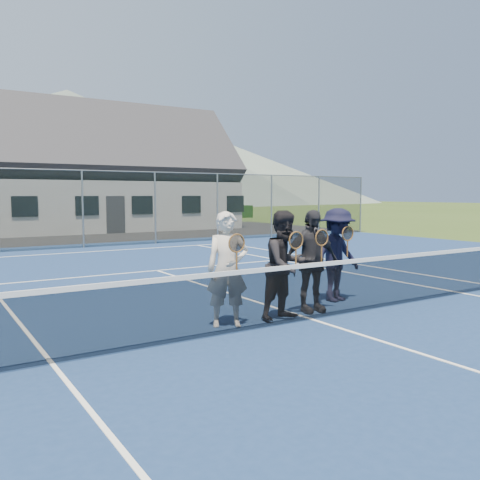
% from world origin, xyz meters
% --- Properties ---
extents(ground, '(220.00, 220.00, 0.00)m').
position_xyz_m(ground, '(0.00, 20.00, 0.00)').
color(ground, '#304518').
rests_on(ground, ground).
extents(court_surface, '(30.00, 30.00, 0.02)m').
position_xyz_m(court_surface, '(0.00, 0.00, 0.01)').
color(court_surface, navy).
rests_on(court_surface, ground).
extents(hedge_row, '(40.00, 1.20, 1.10)m').
position_xyz_m(hedge_row, '(0.00, 32.00, 0.55)').
color(hedge_row, black).
rests_on(hedge_row, ground).
extents(hill_centre, '(120.00, 120.00, 22.00)m').
position_xyz_m(hill_centre, '(20.00, 95.00, 11.00)').
color(hill_centre, '#52635B').
rests_on(hill_centre, ground).
extents(hill_east, '(90.00, 90.00, 14.00)m').
position_xyz_m(hill_east, '(55.00, 95.00, 7.00)').
color(hill_east, slate).
rests_on(hill_east, ground).
extents(court_markings, '(11.03, 23.83, 0.01)m').
position_xyz_m(court_markings, '(0.00, 0.00, 0.02)').
color(court_markings, white).
rests_on(court_markings, court_surface).
extents(tennis_net, '(11.68, 0.08, 1.10)m').
position_xyz_m(tennis_net, '(0.00, 0.00, 0.54)').
color(tennis_net, slate).
rests_on(tennis_net, ground).
extents(perimeter_fence, '(30.07, 0.07, 3.02)m').
position_xyz_m(perimeter_fence, '(0.00, 13.50, 1.52)').
color(perimeter_fence, slate).
rests_on(perimeter_fence, ground).
extents(clubhouse, '(15.60, 8.20, 7.70)m').
position_xyz_m(clubhouse, '(4.00, 24.00, 3.99)').
color(clubhouse, silver).
rests_on(clubhouse, ground).
extents(tree_c, '(3.20, 3.20, 7.77)m').
position_xyz_m(tree_c, '(2.00, 33.00, 5.79)').
color(tree_c, '#392414').
rests_on(tree_c, ground).
extents(tree_d, '(3.20, 3.20, 7.77)m').
position_xyz_m(tree_d, '(12.00, 33.00, 5.79)').
color(tree_d, '#362313').
rests_on(tree_d, ground).
extents(tree_e, '(3.20, 3.20, 7.77)m').
position_xyz_m(tree_e, '(18.00, 33.00, 5.79)').
color(tree_e, '#342113').
rests_on(tree_e, ground).
extents(player_a, '(0.77, 0.65, 1.80)m').
position_xyz_m(player_a, '(-1.38, 0.42, 0.92)').
color(player_a, beige).
rests_on(player_a, court_surface).
extents(player_b, '(0.96, 0.80, 1.80)m').
position_xyz_m(player_b, '(-0.33, 0.30, 0.92)').
color(player_b, black).
rests_on(player_b, court_surface).
extents(player_c, '(1.11, 0.59, 1.80)m').
position_xyz_m(player_c, '(0.36, 0.46, 0.92)').
color(player_c, '#25252A').
rests_on(player_c, court_surface).
extents(player_d, '(1.24, 0.82, 1.80)m').
position_xyz_m(player_d, '(1.37, 0.88, 0.92)').
color(player_d, black).
rests_on(player_d, court_surface).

